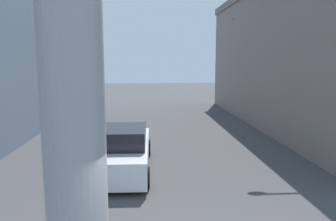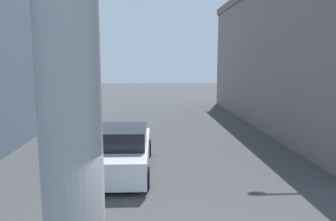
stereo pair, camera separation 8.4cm
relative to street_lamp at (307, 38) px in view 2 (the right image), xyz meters
name	(u,v)px [view 2 (the right image)]	position (x,y,z in m)	size (l,w,h in m)	color
ground_plane	(162,143)	(-6.03, 1.15, -4.71)	(87.61, 87.61, 0.00)	#424244
building_right	(329,55)	(3.87, 5.14, -0.58)	(8.95, 21.06, 8.24)	slate
street_lamp	(307,38)	(0.00, 0.00, 0.00)	(2.72, 0.28, 7.82)	#59595E
car_lead	(119,150)	(-7.66, -2.53, -4.01)	(2.23, 4.96, 1.56)	black
palm_tree_far_right	(244,51)	(0.39, 10.48, -0.18)	(2.49, 2.52, 7.16)	brown
palm_tree_mid_right	(282,35)	(0.40, 3.65, 0.39)	(2.34, 2.36, 7.73)	brown
pedestrian_mid_right	(310,134)	(-0.35, -1.40, -3.78)	(0.40, 0.40, 1.60)	black
pedestrian_far_left	(58,110)	(-11.84, 5.35, -3.72)	(0.48, 0.48, 1.69)	gray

